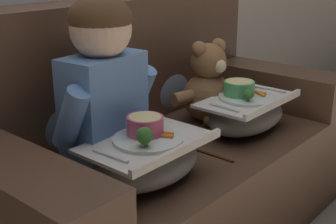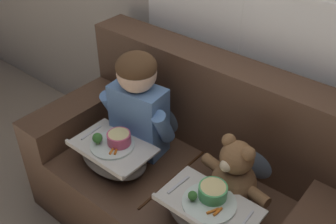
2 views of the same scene
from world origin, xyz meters
TOP-DOWN VIEW (x-y plane):
  - couch at (0.00, 0.07)m, footprint 1.67×0.87m
  - throw_pillow_behind_child at (-0.31, 0.26)m, footprint 0.33×0.16m
  - throw_pillow_behind_teddy at (0.31, 0.26)m, footprint 0.31×0.15m
  - child_figure at (-0.31, 0.02)m, footprint 0.44×0.22m
  - teddy_bear at (0.31, 0.02)m, footprint 0.40×0.29m
  - lap_tray_child at (-0.31, -0.18)m, footprint 0.43×0.28m
  - lap_tray_teddy at (0.31, -0.18)m, footprint 0.45×0.26m

SIDE VIEW (x-z plane):
  - couch at x=0.00m, z-range -0.14..0.86m
  - lap_tray_child at x=-0.31m, z-range 0.43..0.65m
  - lap_tray_teddy at x=0.31m, z-range 0.43..0.65m
  - teddy_bear at x=0.31m, z-range 0.43..0.80m
  - throw_pillow_behind_child at x=-0.31m, z-range 0.44..0.79m
  - throw_pillow_behind_teddy at x=0.31m, z-range 0.45..0.78m
  - child_figure at x=-0.31m, z-range 0.49..1.09m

